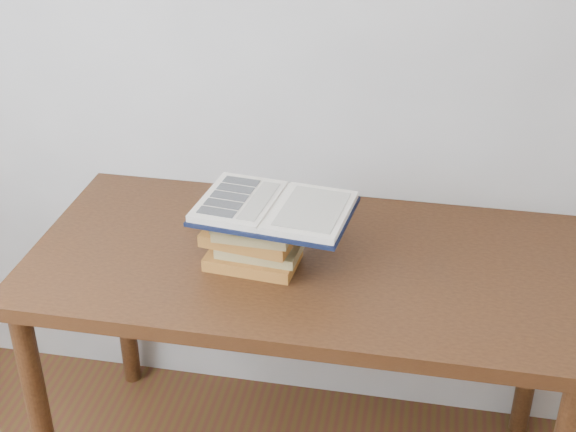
# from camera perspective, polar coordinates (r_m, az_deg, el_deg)

# --- Properties ---
(desk) EXTENTS (1.47, 0.73, 0.79)m
(desk) POSITION_cam_1_polar(r_m,az_deg,el_deg) (2.18, 1.19, -5.06)
(desk) COLOR #4B2912
(desk) RESTS_ON ground
(book_stack) EXTENTS (0.26, 0.21, 0.15)m
(book_stack) POSITION_cam_1_polar(r_m,az_deg,el_deg) (2.07, -2.42, -1.54)
(book_stack) COLOR #A46725
(book_stack) RESTS_ON desk
(open_book) EXTENTS (0.41, 0.31, 0.03)m
(open_book) POSITION_cam_1_polar(r_m,az_deg,el_deg) (2.03, -0.95, 0.56)
(open_book) COLOR black
(open_book) RESTS_ON book_stack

